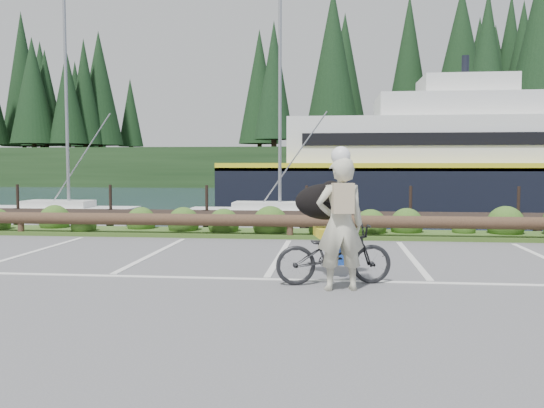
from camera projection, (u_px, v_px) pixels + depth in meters
The scene contains 7 objects.
ground at pixel (269, 275), 9.60m from camera, with size 72.00×72.00×0.00m, color #565658.
harbor_backdrop at pixel (330, 176), 87.43m from camera, with size 170.00×160.00×30.00m.
vegetation_strip at pixel (292, 234), 14.85m from camera, with size 34.00×1.60×0.10m, color #3D5B21.
log_rail at pixel (290, 239), 14.16m from camera, with size 32.00×0.30×0.60m, color #443021, non-canonical shape.
bicycle at pixel (334, 254), 8.81m from camera, with size 0.62×1.79×0.94m, color black.
cyclist at pixel (340, 224), 8.37m from camera, with size 0.71×0.46×1.94m, color beige.
dog at pixel (326, 202), 9.33m from camera, with size 1.02×0.50×0.59m, color black.
Camera 1 is at (1.08, -9.43, 1.85)m, focal length 38.00 mm.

